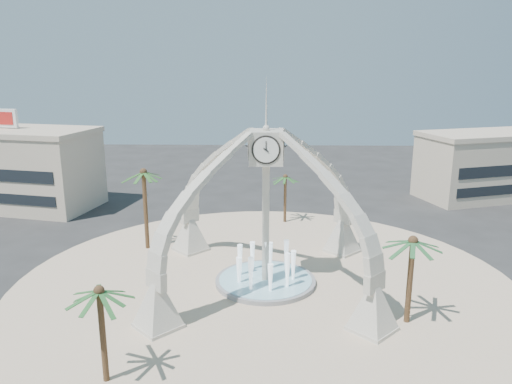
{
  "coord_description": "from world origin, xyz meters",
  "views": [
    {
      "loc": [
        0.21,
        -36.8,
        17.08
      ],
      "look_at": [
        -0.81,
        2.0,
        7.06
      ],
      "focal_mm": 35.0,
      "sensor_mm": 36.0,
      "label": 1
    }
  ],
  "objects_px": {
    "palm_west": "(143,173)",
    "fountain": "(265,280)",
    "palm_north": "(285,177)",
    "palm_south": "(99,292)",
    "clock_tower": "(266,206)",
    "palm_east": "(413,242)"
  },
  "relations": [
    {
      "from": "clock_tower",
      "to": "palm_south",
      "type": "xyz_separation_m",
      "value": [
        -8.71,
        -12.86,
        -1.12
      ]
    },
    {
      "from": "palm_east",
      "to": "palm_north",
      "type": "height_order",
      "value": "palm_east"
    },
    {
      "from": "palm_north",
      "to": "palm_south",
      "type": "xyz_separation_m",
      "value": [
        -10.73,
        -28.9,
        0.27
      ]
    },
    {
      "from": "palm_west",
      "to": "palm_south",
      "type": "height_order",
      "value": "palm_west"
    },
    {
      "from": "palm_west",
      "to": "palm_north",
      "type": "height_order",
      "value": "palm_west"
    },
    {
      "from": "clock_tower",
      "to": "fountain",
      "type": "relative_size",
      "value": 2.24
    },
    {
      "from": "clock_tower",
      "to": "palm_east",
      "type": "height_order",
      "value": "clock_tower"
    },
    {
      "from": "palm_north",
      "to": "palm_west",
      "type": "bearing_deg",
      "value": -147.45
    },
    {
      "from": "clock_tower",
      "to": "palm_north",
      "type": "relative_size",
      "value": 3.09
    },
    {
      "from": "palm_west",
      "to": "palm_north",
      "type": "bearing_deg",
      "value": 32.55
    },
    {
      "from": "palm_east",
      "to": "palm_west",
      "type": "distance_m",
      "value": 24.92
    },
    {
      "from": "palm_west",
      "to": "palm_north",
      "type": "xyz_separation_m",
      "value": [
        13.3,
        8.49,
        -2.21
      ]
    },
    {
      "from": "palm_east",
      "to": "palm_south",
      "type": "xyz_separation_m",
      "value": [
        -18.37,
        -6.98,
        -0.43
      ]
    },
    {
      "from": "clock_tower",
      "to": "palm_west",
      "type": "bearing_deg",
      "value": 146.18
    },
    {
      "from": "clock_tower",
      "to": "palm_north",
      "type": "bearing_deg",
      "value": 82.83
    },
    {
      "from": "fountain",
      "to": "palm_south",
      "type": "height_order",
      "value": "palm_south"
    },
    {
      "from": "palm_north",
      "to": "palm_east",
      "type": "bearing_deg",
      "value": -70.79
    },
    {
      "from": "clock_tower",
      "to": "fountain",
      "type": "height_order",
      "value": "clock_tower"
    },
    {
      "from": "clock_tower",
      "to": "palm_west",
      "type": "xyz_separation_m",
      "value": [
        -11.28,
        7.56,
        0.82
      ]
    },
    {
      "from": "palm_east",
      "to": "palm_north",
      "type": "bearing_deg",
      "value": 109.21
    },
    {
      "from": "palm_west",
      "to": "palm_south",
      "type": "distance_m",
      "value": 20.67
    },
    {
      "from": "palm_west",
      "to": "fountain",
      "type": "bearing_deg",
      "value": -33.82
    }
  ]
}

